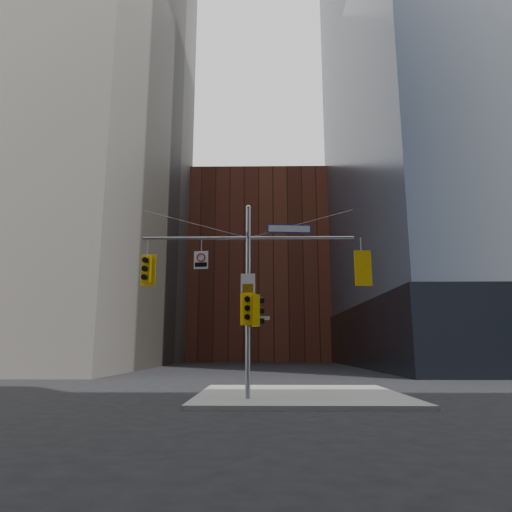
{
  "coord_description": "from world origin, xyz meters",
  "views": [
    {
      "loc": [
        0.54,
        -14.79,
        1.92
      ],
      "look_at": [
        0.3,
        2.0,
        5.3
      ],
      "focal_mm": 32.0,
      "sensor_mm": 36.0,
      "label": 1
    }
  ],
  "objects_px": {
    "traffic_light_pole_side": "(257,311)",
    "regulatory_sign_arm": "(201,259)",
    "traffic_light_west_arm": "(147,269)",
    "street_sign_blade": "(289,229)",
    "signal_assembly": "(248,279)",
    "traffic_light_east_arm": "(362,269)",
    "traffic_light_pole_front": "(248,309)"
  },
  "relations": [
    {
      "from": "signal_assembly",
      "to": "traffic_light_pole_front",
      "type": "xyz_separation_m",
      "value": [
        0.0,
        -0.27,
        -1.11
      ]
    },
    {
      "from": "traffic_light_pole_side",
      "to": "street_sign_blade",
      "type": "bearing_deg",
      "value": -100.15
    },
    {
      "from": "traffic_light_west_arm",
      "to": "regulatory_sign_arm",
      "type": "relative_size",
      "value": 1.77
    },
    {
      "from": "regulatory_sign_arm",
      "to": "signal_assembly",
      "type": "bearing_deg",
      "value": 6.74
    },
    {
      "from": "traffic_light_east_arm",
      "to": "street_sign_blade",
      "type": "height_order",
      "value": "street_sign_blade"
    },
    {
      "from": "traffic_light_pole_front",
      "to": "signal_assembly",
      "type": "bearing_deg",
      "value": 92.06
    },
    {
      "from": "traffic_light_west_arm",
      "to": "street_sign_blade",
      "type": "bearing_deg",
      "value": 7.82
    },
    {
      "from": "traffic_light_east_arm",
      "to": "traffic_light_pole_front",
      "type": "xyz_separation_m",
      "value": [
        -4.24,
        -0.27,
        -1.49
      ]
    },
    {
      "from": "traffic_light_east_arm",
      "to": "traffic_light_pole_side",
      "type": "xyz_separation_m",
      "value": [
        -3.92,
        0.01,
        -1.54
      ]
    },
    {
      "from": "traffic_light_pole_front",
      "to": "street_sign_blade",
      "type": "distance_m",
      "value": 3.43
    },
    {
      "from": "signal_assembly",
      "to": "traffic_light_pole_side",
      "type": "xyz_separation_m",
      "value": [
        0.33,
        0.02,
        -1.16
      ]
    },
    {
      "from": "signal_assembly",
      "to": "traffic_light_west_arm",
      "type": "bearing_deg",
      "value": 179.81
    },
    {
      "from": "traffic_light_west_arm",
      "to": "street_sign_blade",
      "type": "distance_m",
      "value": 5.59
    },
    {
      "from": "traffic_light_pole_front",
      "to": "traffic_light_west_arm",
      "type": "bearing_deg",
      "value": 177.81
    },
    {
      "from": "traffic_light_pole_side",
      "to": "traffic_light_pole_front",
      "type": "height_order",
      "value": "traffic_light_pole_front"
    },
    {
      "from": "traffic_light_west_arm",
      "to": "street_sign_blade",
      "type": "height_order",
      "value": "street_sign_blade"
    },
    {
      "from": "traffic_light_west_arm",
      "to": "traffic_light_pole_side",
      "type": "height_order",
      "value": "traffic_light_west_arm"
    },
    {
      "from": "traffic_light_pole_front",
      "to": "regulatory_sign_arm",
      "type": "height_order",
      "value": "regulatory_sign_arm"
    },
    {
      "from": "traffic_light_pole_side",
      "to": "street_sign_blade",
      "type": "height_order",
      "value": "street_sign_blade"
    },
    {
      "from": "traffic_light_west_arm",
      "to": "regulatory_sign_arm",
      "type": "height_order",
      "value": "regulatory_sign_arm"
    },
    {
      "from": "traffic_light_west_arm",
      "to": "traffic_light_pole_side",
      "type": "distance_m",
      "value": 4.42
    },
    {
      "from": "traffic_light_west_arm",
      "to": "traffic_light_pole_front",
      "type": "relative_size",
      "value": 1.01
    },
    {
      "from": "traffic_light_pole_side",
      "to": "regulatory_sign_arm",
      "type": "relative_size",
      "value": 1.7
    },
    {
      "from": "traffic_light_east_arm",
      "to": "traffic_light_pole_side",
      "type": "distance_m",
      "value": 4.21
    },
    {
      "from": "traffic_light_west_arm",
      "to": "traffic_light_pole_front",
      "type": "xyz_separation_m",
      "value": [
        3.81,
        -0.28,
        -1.49
      ]
    },
    {
      "from": "traffic_light_east_arm",
      "to": "regulatory_sign_arm",
      "type": "bearing_deg",
      "value": -1.72
    },
    {
      "from": "traffic_light_pole_side",
      "to": "traffic_light_pole_front",
      "type": "xyz_separation_m",
      "value": [
        -0.33,
        -0.28,
        0.05
      ]
    },
    {
      "from": "signal_assembly",
      "to": "traffic_light_pole_front",
      "type": "height_order",
      "value": "signal_assembly"
    },
    {
      "from": "traffic_light_east_arm",
      "to": "street_sign_blade",
      "type": "distance_m",
      "value": 3.1
    },
    {
      "from": "traffic_light_east_arm",
      "to": "regulatory_sign_arm",
      "type": "xyz_separation_m",
      "value": [
        -6.02,
        -0.02,
        0.37
      ]
    },
    {
      "from": "traffic_light_west_arm",
      "to": "signal_assembly",
      "type": "bearing_deg",
      "value": 7.73
    },
    {
      "from": "traffic_light_west_arm",
      "to": "traffic_light_east_arm",
      "type": "bearing_deg",
      "value": 7.84
    }
  ]
}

